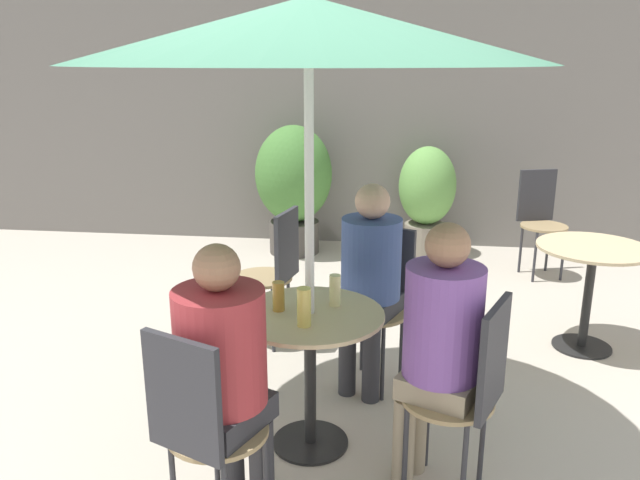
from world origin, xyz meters
name	(u,v)px	position (x,y,z in m)	size (l,w,h in m)	color
ground_plane	(298,471)	(0.00, 0.00, 0.00)	(20.00, 20.00, 0.00)	#B2A899
storefront_wall	(357,100)	(0.00, 3.98, 1.50)	(10.00, 0.06, 3.00)	slate
cafe_table_near	(310,345)	(0.03, 0.24, 0.55)	(0.73, 0.73, 0.73)	black
cafe_table_far	(591,271)	(1.72, 1.57, 0.55)	(0.73, 0.73, 0.73)	black
bistro_chair_0	(200,421)	(-0.29, -0.50, 0.57)	(0.44, 0.46, 0.95)	#997F56
bistro_chair_1	(471,384)	(0.77, -0.09, 0.57)	(0.46, 0.44, 0.95)	#997F56
bistro_chair_2	(380,291)	(0.35, 0.97, 0.57)	(0.44, 0.46, 0.95)	#997F56
bistro_chair_3	(275,265)	(-0.37, 1.38, 0.57)	(0.44, 0.42, 0.95)	#997F56
bistro_chair_4	(540,213)	(1.72, 3.14, 0.57)	(0.43, 0.44, 0.95)	#997F56
seated_person_0	(224,365)	(-0.23, -0.36, 0.74)	(0.42, 0.44, 1.24)	#2D2D33
seated_person_1	(439,337)	(0.63, -0.03, 0.75)	(0.41, 0.39, 1.26)	gray
seated_person_2	(370,271)	(0.29, 0.83, 0.74)	(0.40, 0.41, 1.25)	#2D2D33
beer_glass_0	(335,290)	(0.14, 0.34, 0.80)	(0.06, 0.06, 0.16)	beige
beer_glass_1	(279,296)	(-0.13, 0.25, 0.80)	(0.06, 0.06, 0.15)	#B28433
beer_glass_2	(304,307)	(0.02, 0.08, 0.82)	(0.07, 0.07, 0.18)	#DBC65B
potted_plant_0	(294,182)	(-0.59, 3.51, 0.73)	(0.76, 0.76, 1.29)	#47423D
potted_plant_1	(427,195)	(0.73, 3.61, 0.60)	(0.56, 0.56, 1.09)	slate
umbrella	(308,31)	(0.03, 0.24, 2.01)	(2.07, 2.07, 2.16)	silver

